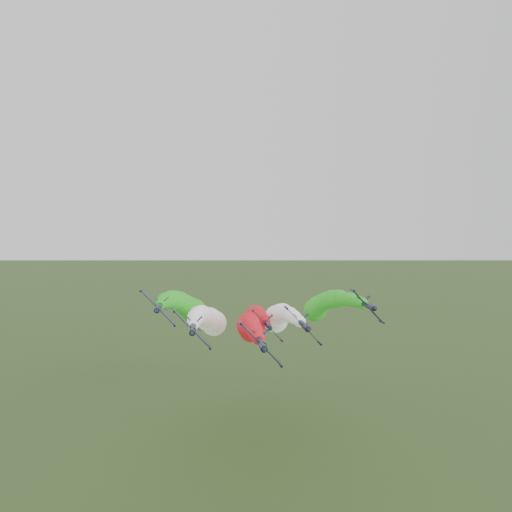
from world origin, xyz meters
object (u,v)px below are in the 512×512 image
(jet_lead, at_px, (250,327))
(jet_outer_right, at_px, (322,305))
(jet_inner_left, at_px, (208,320))
(jet_outer_left, at_px, (186,306))
(jet_inner_right, at_px, (278,318))
(jet_trail, at_px, (256,318))

(jet_lead, xyz_separation_m, jet_outer_right, (23.73, 22.91, 1.76))
(jet_inner_left, height_order, jet_outer_right, jet_outer_right)
(jet_lead, relative_size, jet_outer_left, 0.99)
(jet_inner_left, relative_size, jet_inner_right, 1.00)
(jet_outer_right, relative_size, jet_trail, 1.00)
(jet_inner_right, relative_size, jet_outer_left, 0.99)
(jet_outer_right, bearing_deg, jet_trail, 156.84)
(jet_outer_left, bearing_deg, jet_inner_right, -12.95)
(jet_lead, distance_m, jet_inner_left, 17.41)
(jet_outer_left, distance_m, jet_outer_right, 40.52)
(jet_trail, bearing_deg, jet_inner_right, -74.36)
(jet_inner_right, height_order, jet_trail, jet_inner_right)
(jet_lead, distance_m, jet_trail, 31.58)
(jet_inner_right, bearing_deg, jet_inner_left, -177.18)
(jet_outer_left, xyz_separation_m, jet_trail, (21.40, 10.14, -5.54))
(jet_lead, relative_size, jet_trail, 0.99)
(jet_outer_left, bearing_deg, jet_inner_left, -47.23)
(jet_inner_right, bearing_deg, jet_lead, -121.53)
(jet_lead, bearing_deg, jet_inner_left, 126.42)
(jet_inner_right, xyz_separation_m, jet_outer_left, (-25.91, 5.96, 2.66))
(jet_inner_left, distance_m, jet_outer_right, 35.28)
(jet_inner_left, relative_size, jet_trail, 1.00)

